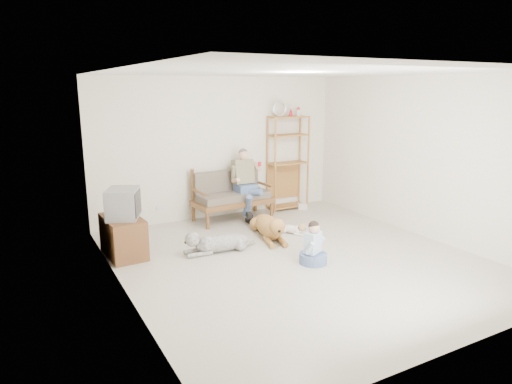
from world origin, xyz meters
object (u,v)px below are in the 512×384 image
tv_stand (123,237)px  golden_retriever (270,227)px  etagere (288,162)px  loveseat (231,194)px

tv_stand → golden_retriever: bearing=-11.0°
etagere → tv_stand: size_ratio=2.42×
loveseat → etagere: 1.46m
etagere → golden_retriever: etagere is taller
etagere → tv_stand: 3.91m
loveseat → golden_retriever: 1.39m
tv_stand → golden_retriever: 2.40m
golden_retriever → etagere: bearing=64.0°
loveseat → etagere: (1.36, 0.13, 0.50)m
etagere → tv_stand: etagere is taller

